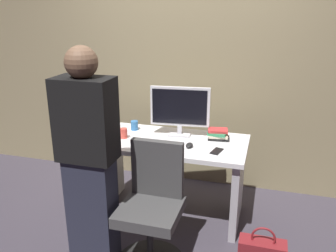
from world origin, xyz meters
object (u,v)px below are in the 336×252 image
object	(u,v)px
desk	(170,164)
cup_by_monitor	(134,125)
keyboard	(155,142)
mouse	(189,145)
cup_near_keyboard	(124,133)
cell_phone	(217,151)
office_chair	(152,212)
monitor	(180,109)
person_at_desk	(89,160)
book_stack	(218,134)

from	to	relation	value
desk	cup_by_monitor	size ratio (longest dim) A/B	15.43
keyboard	mouse	distance (m)	0.30
mouse	cup_near_keyboard	size ratio (longest dim) A/B	1.10
cell_phone	desk	bearing A→B (deg)	174.79
office_chair	monitor	size ratio (longest dim) A/B	1.74
person_at_desk	cup_by_monitor	size ratio (longest dim) A/B	18.45
desk	cup_by_monitor	world-z (taller)	cup_by_monitor
keyboard	mouse	size ratio (longest dim) A/B	4.30
cup_by_monitor	cup_near_keyboard	bearing A→B (deg)	-92.95
cup_near_keyboard	person_at_desk	bearing A→B (deg)	-86.32
office_chair	cup_near_keyboard	size ratio (longest dim) A/B	10.32
office_chair	cup_by_monitor	xyz separation A→B (m)	(-0.46, 0.86, 0.35)
keyboard	cell_phone	xyz separation A→B (m)	(0.54, -0.04, -0.01)
monitor	cup_by_monitor	size ratio (longest dim) A/B	6.08
person_at_desk	monitor	size ratio (longest dim) A/B	3.03
book_stack	cell_phone	world-z (taller)	book_stack
mouse	cup_near_keyboard	bearing A→B (deg)	175.55
person_at_desk	cup_near_keyboard	distance (m)	0.74
mouse	cup_by_monitor	size ratio (longest dim) A/B	1.13
office_chair	person_at_desk	bearing A→B (deg)	-165.43
person_at_desk	cell_phone	size ratio (longest dim) A/B	11.38
office_chair	book_stack	size ratio (longest dim) A/B	4.54
office_chair	cup_by_monitor	distance (m)	1.04
monitor	cup_near_keyboard	world-z (taller)	monitor
cup_near_keyboard	cell_phone	bearing A→B (deg)	-5.46
office_chair	mouse	bearing A→B (deg)	75.91
office_chair	mouse	xyz separation A→B (m)	(0.14, 0.57, 0.32)
person_at_desk	monitor	world-z (taller)	person_at_desk
desk	keyboard	world-z (taller)	keyboard
monitor	mouse	world-z (taller)	monitor
keyboard	office_chair	bearing A→B (deg)	-76.63
person_at_desk	desk	bearing A→B (deg)	65.21
desk	cup_by_monitor	bearing A→B (deg)	156.54
cup_near_keyboard	cell_phone	xyz separation A→B (m)	(0.86, -0.08, -0.04)
cell_phone	mouse	bearing A→B (deg)	-175.33
keyboard	person_at_desk	bearing A→B (deg)	-113.53
monitor	cell_phone	xyz separation A→B (m)	(0.39, -0.29, -0.25)
office_chair	person_at_desk	xyz separation A→B (m)	(-0.43, -0.11, 0.41)
cup_by_monitor	office_chair	bearing A→B (deg)	-61.58
office_chair	mouse	world-z (taller)	office_chair
mouse	cell_phone	xyz separation A→B (m)	(0.24, -0.03, -0.01)
desk	keyboard	distance (m)	0.28
monitor	cup_by_monitor	world-z (taller)	monitor
desk	cell_phone	size ratio (longest dim) A/B	9.52
keyboard	book_stack	bearing A→B (deg)	24.20
keyboard	monitor	bearing A→B (deg)	57.17
cup_near_keyboard	book_stack	bearing A→B (deg)	14.09
person_at_desk	monitor	xyz separation A→B (m)	(0.42, 0.95, 0.15)
keyboard	mouse	xyz separation A→B (m)	(0.30, -0.00, 0.01)
monitor	cup_by_monitor	distance (m)	0.50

